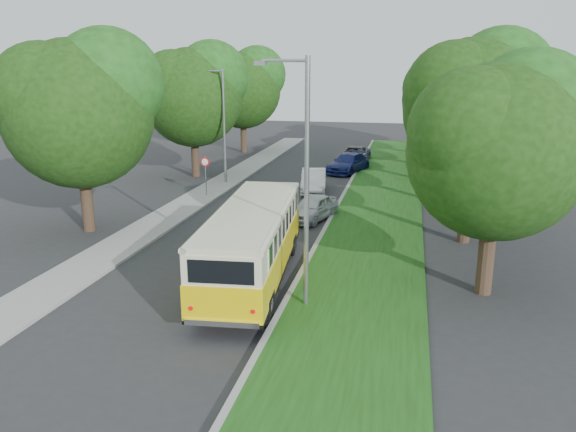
% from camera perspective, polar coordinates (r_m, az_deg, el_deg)
% --- Properties ---
extents(ground, '(120.00, 120.00, 0.00)m').
position_cam_1_polar(ground, '(22.06, -8.09, -5.56)').
color(ground, '#2B2B2D').
rests_on(ground, ground).
extents(curb, '(0.20, 70.00, 0.15)m').
position_cam_1_polar(curb, '(25.76, 3.31, -2.21)').
color(curb, gray).
rests_on(curb, ground).
extents(grass_verge, '(4.50, 70.00, 0.13)m').
position_cam_1_polar(grass_verge, '(25.53, 8.53, -2.54)').
color(grass_verge, '#1E4612').
rests_on(grass_verge, ground).
extents(sidewalk, '(2.20, 70.00, 0.12)m').
position_cam_1_polar(sidewalk, '(28.24, -13.77, -1.10)').
color(sidewalk, gray).
rests_on(sidewalk, ground).
extents(treeline, '(24.27, 41.91, 9.46)m').
position_cam_1_polar(treeline, '(37.59, 5.94, 12.26)').
color(treeline, '#332319').
rests_on(treeline, ground).
extents(lamppost_near, '(1.71, 0.16, 8.00)m').
position_cam_1_polar(lamppost_near, '(17.43, 1.62, 3.99)').
color(lamppost_near, gray).
rests_on(lamppost_near, ground).
extents(lamppost_far, '(1.71, 0.16, 7.50)m').
position_cam_1_polar(lamppost_far, '(37.49, -6.66, 9.46)').
color(lamppost_far, gray).
rests_on(lamppost_far, ground).
extents(warning_sign, '(0.56, 0.10, 2.50)m').
position_cam_1_polar(warning_sign, '(34.00, -8.40, 4.73)').
color(warning_sign, gray).
rests_on(warning_sign, ground).
extents(vintage_bus, '(3.31, 9.77, 2.85)m').
position_cam_1_polar(vintage_bus, '(20.40, -3.62, -2.93)').
color(vintage_bus, yellow).
rests_on(vintage_bus, ground).
extents(car_silver, '(2.54, 4.02, 1.27)m').
position_cam_1_polar(car_silver, '(28.84, 2.56, 0.84)').
color(car_silver, silver).
rests_on(car_silver, ground).
extents(car_white, '(2.10, 4.43, 1.40)m').
position_cam_1_polar(car_white, '(35.32, 2.62, 3.60)').
color(car_white, silver).
rests_on(car_white, ground).
extents(car_blue, '(3.32, 5.10, 1.37)m').
position_cam_1_polar(car_blue, '(42.03, 6.15, 5.35)').
color(car_blue, navy).
rests_on(car_blue, ground).
extents(car_grey, '(2.52, 4.81, 1.29)m').
position_cam_1_polar(car_grey, '(46.46, 6.76, 6.21)').
color(car_grey, '#595C61').
rests_on(car_grey, ground).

